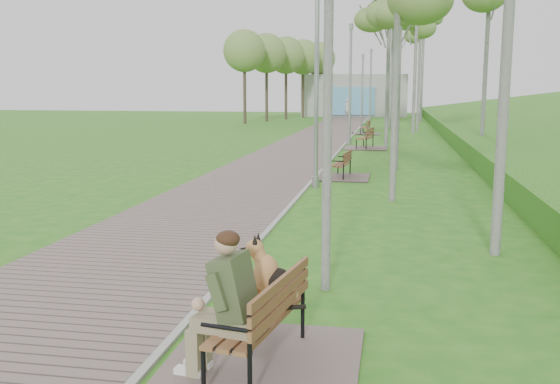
{
  "coord_description": "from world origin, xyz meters",
  "views": [
    {
      "loc": [
        2.31,
        -11.04,
        2.72
      ],
      "look_at": [
        0.64,
        -1.89,
        1.17
      ],
      "focal_mm": 40.0,
      "sensor_mm": 36.0,
      "label": 1
    }
  ],
  "objects": [
    {
      "name": "bench_second",
      "position": [
        0.75,
        7.88,
        0.19
      ],
      "size": [
        1.66,
        1.84,
        1.02
      ],
      "color": "#72615C",
      "rests_on": "ground"
    },
    {
      "name": "lamp_post_third",
      "position": [
        0.35,
        27.85,
        2.22
      ],
      "size": [
        0.18,
        0.18,
        4.75
      ],
      "color": "#919398",
      "rests_on": "ground"
    },
    {
      "name": "lamp_post_far",
      "position": [
        0.33,
        41.5,
        2.74
      ],
      "size": [
        0.23,
        0.23,
        5.86
      ],
      "color": "#919398",
      "rests_on": "ground"
    },
    {
      "name": "bench_far",
      "position": [
        0.65,
        26.45,
        0.18
      ],
      "size": [
        1.62,
        1.8,
        0.99
      ],
      "color": "#72615C",
      "rests_on": "ground"
    },
    {
      "name": "bench_main",
      "position": [
        1.0,
        -5.42,
        0.47
      ],
      "size": [
        1.91,
        2.12,
        1.67
      ],
      "color": "#72615C",
      "rests_on": "ground"
    },
    {
      "name": "birch_mid_c",
      "position": [
        1.99,
        17.58,
        5.95
      ],
      "size": [
        2.54,
        2.54,
        7.58
      ],
      "color": "silver",
      "rests_on": "ground"
    },
    {
      "name": "kerb",
      "position": [
        0.0,
        21.5,
        0.03
      ],
      "size": [
        0.1,
        67.0,
        0.05
      ],
      "primitive_type": "cube",
      "color": "#999993",
      "rests_on": "ground"
    },
    {
      "name": "bench_third",
      "position": [
        1.04,
        17.45,
        0.22
      ],
      "size": [
        1.9,
        2.11,
        1.17
      ],
      "color": "#72615C",
      "rests_on": "ground"
    },
    {
      "name": "birch_far_c",
      "position": [
        3.78,
        29.62,
        8.03
      ],
      "size": [
        2.42,
        2.42,
        10.23
      ],
      "color": "silver",
      "rests_on": "ground"
    },
    {
      "name": "birch_far_b",
      "position": [
        2.06,
        31.83,
        7.45
      ],
      "size": [
        2.47,
        2.47,
        9.49
      ],
      "color": "silver",
      "rests_on": "ground"
    },
    {
      "name": "walkway",
      "position": [
        -1.75,
        21.5,
        0.02
      ],
      "size": [
        3.5,
        67.0,
        0.04
      ],
      "primitive_type": "cube",
      "color": "#72615C",
      "rests_on": "ground"
    },
    {
      "name": "building_north",
      "position": [
        -1.5,
        50.97,
        1.99
      ],
      "size": [
        10.0,
        5.2,
        4.0
      ],
      "color": "#9E9E99",
      "rests_on": "ground"
    },
    {
      "name": "pedestrian_near",
      "position": [
        -1.8,
        45.37,
        0.89
      ],
      "size": [
        0.76,
        0.62,
        1.78
      ],
      "primitive_type": "imported",
      "rotation": [
        0.0,
        0.0,
        2.79
      ],
      "color": "silver",
      "rests_on": "ground"
    },
    {
      "name": "birch_distant_a",
      "position": [
        2.37,
        42.4,
        7.61
      ],
      "size": [
        2.64,
        2.64,
        9.69
      ],
      "color": "silver",
      "rests_on": "ground"
    },
    {
      "name": "lamp_post_near",
      "position": [
        0.23,
        5.9,
        2.5
      ],
      "size": [
        0.21,
        0.21,
        5.34
      ],
      "color": "#919398",
      "rests_on": "ground"
    },
    {
      "name": "birch_distant_b",
      "position": [
        4.44,
        41.05,
        8.63
      ],
      "size": [
        2.95,
        2.95,
        11.0
      ],
      "color": "silver",
      "rests_on": "ground"
    },
    {
      "name": "ground",
      "position": [
        0.0,
        0.0,
        0.0
      ],
      "size": [
        120.0,
        120.0,
        0.0
      ],
      "primitive_type": "plane",
      "color": "#266C1A",
      "rests_on": "ground"
    },
    {
      "name": "lamp_post_second",
      "position": [
        0.19,
        19.42,
        2.68
      ],
      "size": [
        0.22,
        0.22,
        5.73
      ],
      "color": "#919398",
      "rests_on": "ground"
    }
  ]
}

